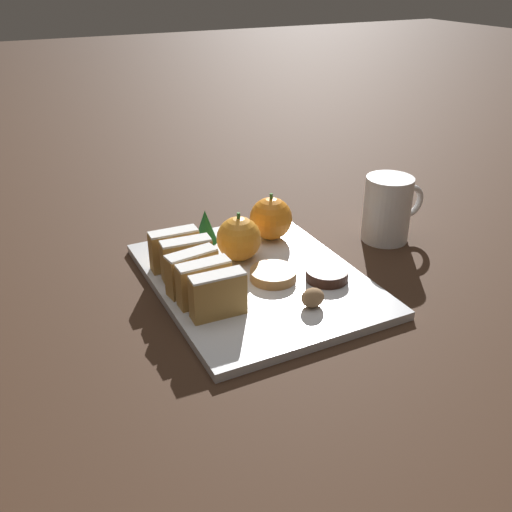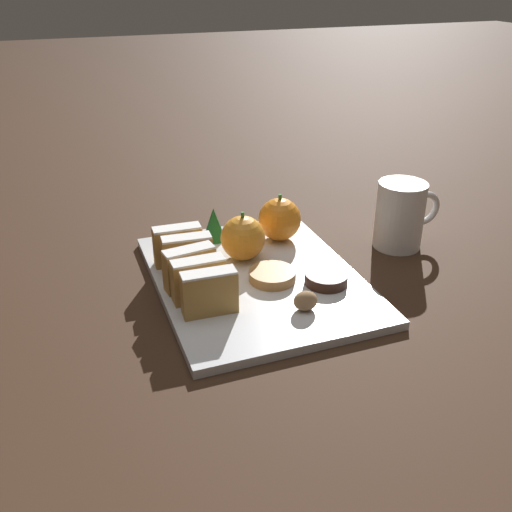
{
  "view_description": "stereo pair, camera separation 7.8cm",
  "coord_description": "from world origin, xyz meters",
  "px_view_note": "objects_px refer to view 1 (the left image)",
  "views": [
    {
      "loc": [
        -0.31,
        -0.62,
        0.4
      ],
      "look_at": [
        0.0,
        0.0,
        0.04
      ],
      "focal_mm": 40.0,
      "sensor_mm": 36.0,
      "label": 1
    },
    {
      "loc": [
        -0.24,
        -0.65,
        0.4
      ],
      "look_at": [
        0.0,
        0.0,
        0.04
      ],
      "focal_mm": 40.0,
      "sensor_mm": 36.0,
      "label": 2
    }
  ],
  "objects_px": {
    "orange_near": "(271,218)",
    "orange_far": "(236,239)",
    "chocolate_cookie": "(327,274)",
    "coffee_mug": "(388,209)",
    "walnut": "(313,298)"
  },
  "relations": [
    {
      "from": "orange_near",
      "to": "walnut",
      "type": "bearing_deg",
      "value": -103.14
    },
    {
      "from": "orange_far",
      "to": "walnut",
      "type": "xyz_separation_m",
      "value": [
        0.03,
        -0.16,
        -0.02
      ]
    },
    {
      "from": "walnut",
      "to": "coffee_mug",
      "type": "bearing_deg",
      "value": 31.43
    },
    {
      "from": "orange_far",
      "to": "walnut",
      "type": "distance_m",
      "value": 0.16
    },
    {
      "from": "orange_near",
      "to": "walnut",
      "type": "height_order",
      "value": "orange_near"
    },
    {
      "from": "orange_far",
      "to": "chocolate_cookie",
      "type": "distance_m",
      "value": 0.14
    },
    {
      "from": "chocolate_cookie",
      "to": "walnut",
      "type": "bearing_deg",
      "value": -137.31
    },
    {
      "from": "orange_near",
      "to": "orange_far",
      "type": "xyz_separation_m",
      "value": [
        -0.08,
        -0.04,
        -0.0
      ]
    },
    {
      "from": "orange_far",
      "to": "chocolate_cookie",
      "type": "xyz_separation_m",
      "value": [
        0.09,
        -0.11,
        -0.02
      ]
    },
    {
      "from": "orange_near",
      "to": "orange_far",
      "type": "height_order",
      "value": "orange_near"
    },
    {
      "from": "orange_far",
      "to": "chocolate_cookie",
      "type": "bearing_deg",
      "value": -51.59
    },
    {
      "from": "walnut",
      "to": "coffee_mug",
      "type": "height_order",
      "value": "coffee_mug"
    },
    {
      "from": "orange_near",
      "to": "chocolate_cookie",
      "type": "bearing_deg",
      "value": -87.39
    },
    {
      "from": "orange_far",
      "to": "coffee_mug",
      "type": "relative_size",
      "value": 0.68
    },
    {
      "from": "chocolate_cookie",
      "to": "coffee_mug",
      "type": "height_order",
      "value": "coffee_mug"
    }
  ]
}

